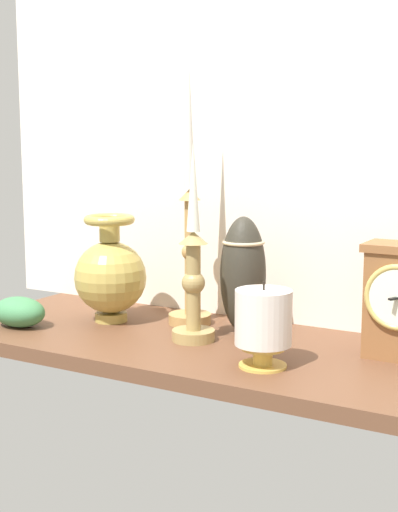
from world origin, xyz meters
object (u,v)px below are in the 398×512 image
(brass_vase_bulbous, at_px, (110,274))
(pillar_candle_front, at_px, (263,323))
(candlestick_tall_center, at_px, (190,239))
(candlestick_tall_left, at_px, (193,272))
(tall_ceramic_vase, at_px, (243,274))

(brass_vase_bulbous, distance_m, pillar_candle_front, 0.37)
(candlestick_tall_center, bearing_deg, candlestick_tall_left, -56.35)
(pillar_candle_front, bearing_deg, tall_ceramic_vase, 125.13)
(candlestick_tall_center, bearing_deg, pillar_candle_front, -36.88)
(pillar_candle_front, xyz_separation_m, tall_ceramic_vase, (-0.11, 0.16, 0.04))
(candlestick_tall_left, distance_m, candlestick_tall_center, 0.12)
(candlestick_tall_center, xyz_separation_m, tall_ceramic_vase, (0.11, -0.00, -0.05))
(candlestick_tall_center, distance_m, tall_ceramic_vase, 0.12)
(brass_vase_bulbous, bearing_deg, pillar_candle_front, -17.29)
(brass_vase_bulbous, bearing_deg, candlestick_tall_left, -11.07)
(candlestick_tall_center, xyz_separation_m, pillar_candle_front, (0.22, -0.17, -0.09))
(candlestick_tall_left, relative_size, candlestick_tall_center, 0.73)
(candlestick_tall_center, height_order, brass_vase_bulbous, candlestick_tall_center)
(candlestick_tall_center, bearing_deg, brass_vase_bulbous, -157.29)
(candlestick_tall_left, xyz_separation_m, brass_vase_bulbous, (-0.20, 0.04, -0.03))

